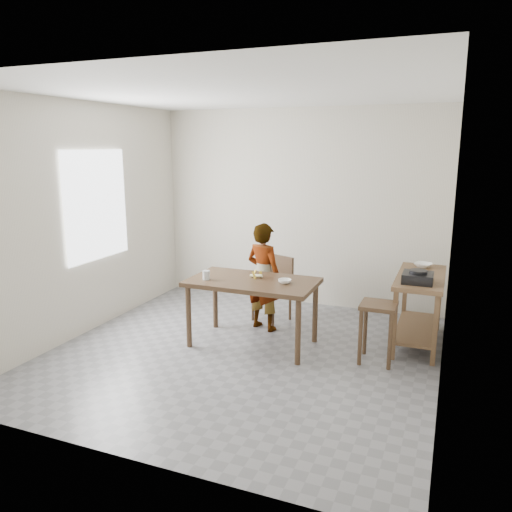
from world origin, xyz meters
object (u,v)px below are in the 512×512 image
at_px(child, 264,277).
at_px(stool, 377,333).
at_px(dining_table, 253,312).
at_px(dining_chair, 272,289).
at_px(prep_counter, 418,310).

height_order(child, stool, child).
xyz_separation_m(dining_table, dining_chair, (-0.08, 0.83, 0.03)).
relative_size(dining_chair, stool, 1.30).
distance_m(child, dining_chair, 0.40).
height_order(dining_chair, stool, dining_chair).
bearing_deg(dining_chair, prep_counter, 16.42).
bearing_deg(prep_counter, stool, -118.19).
xyz_separation_m(dining_table, stool, (1.37, 0.04, -0.06)).
height_order(prep_counter, dining_chair, dining_chair).
bearing_deg(dining_chair, dining_table, -64.14).
xyz_separation_m(prep_counter, child, (-1.78, -0.19, 0.25)).
bearing_deg(dining_table, prep_counter, 22.15).
xyz_separation_m(dining_table, child, (-0.06, 0.51, 0.28)).
height_order(child, dining_chair, child).
height_order(prep_counter, stool, prep_counter).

